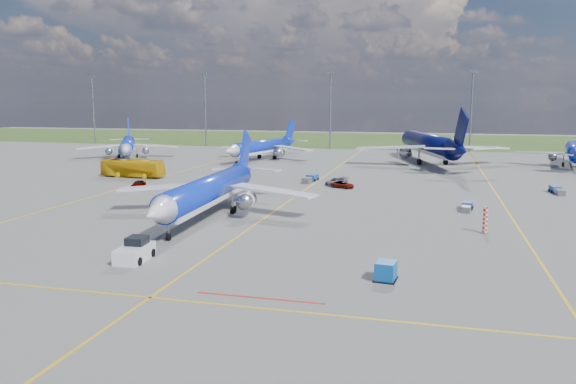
% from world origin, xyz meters
% --- Properties ---
extents(ground, '(400.00, 400.00, 0.00)m').
position_xyz_m(ground, '(0.00, 0.00, 0.00)').
color(ground, '#52524F').
rests_on(ground, ground).
extents(grass_strip, '(400.00, 80.00, 0.01)m').
position_xyz_m(grass_strip, '(0.00, 150.00, 0.00)').
color(grass_strip, '#2D4719').
rests_on(grass_strip, ground).
extents(taxiway_lines, '(60.25, 160.00, 0.02)m').
position_xyz_m(taxiway_lines, '(0.17, 27.70, 0.01)').
color(taxiway_lines, gold).
rests_on(taxiway_lines, ground).
extents(floodlight_masts, '(202.20, 0.50, 22.70)m').
position_xyz_m(floodlight_masts, '(10.00, 110.00, 12.56)').
color(floodlight_masts, slate).
rests_on(floodlight_masts, ground).
extents(warning_post, '(0.50, 0.50, 3.00)m').
position_xyz_m(warning_post, '(26.00, 8.00, 1.50)').
color(warning_post, red).
rests_on(warning_post, ground).
extents(bg_jet_nw, '(40.85, 44.24, 9.32)m').
position_xyz_m(bg_jet_nw, '(-53.88, 69.10, 0.00)').
color(bg_jet_nw, '#0D2BC3').
rests_on(bg_jet_nw, ground).
extents(bg_jet_nnw, '(34.02, 40.35, 9.24)m').
position_xyz_m(bg_jet_nnw, '(-20.58, 75.26, 0.00)').
color(bg_jet_nnw, '#0D2BC3').
rests_on(bg_jet_nnw, ground).
extents(bg_jet_n, '(49.72, 57.52, 12.80)m').
position_xyz_m(bg_jet_n, '(19.11, 77.99, 0.00)').
color(bg_jet_n, '#070B42').
rests_on(bg_jet_n, ground).
extents(bg_jet_ne, '(32.58, 39.39, 9.23)m').
position_xyz_m(bg_jet_ne, '(50.69, 80.75, 0.00)').
color(bg_jet_ne, '#0D2BC3').
rests_on(bg_jet_ne, ground).
extents(main_airliner, '(30.32, 38.89, 9.87)m').
position_xyz_m(main_airliner, '(-7.01, 8.65, 0.00)').
color(main_airliner, '#0D2BC3').
rests_on(main_airliner, ground).
extents(pushback_tug, '(2.69, 6.31, 2.11)m').
position_xyz_m(pushback_tug, '(-6.14, -11.28, 0.85)').
color(pushback_tug, silver).
rests_on(pushback_tug, ground).
extents(uld_container, '(1.77, 2.12, 1.56)m').
position_xyz_m(uld_container, '(16.74, -11.31, 0.78)').
color(uld_container, '#0B50A3').
rests_on(uld_container, ground).
extents(apron_bus, '(12.66, 3.60, 3.49)m').
position_xyz_m(apron_bus, '(-35.20, 38.99, 1.74)').
color(apron_bus, gold).
rests_on(apron_bus, ground).
extents(service_car_a, '(1.82, 3.82, 1.26)m').
position_xyz_m(service_car_a, '(-27.63, 27.52, 0.63)').
color(service_car_a, '#999999').
rests_on(service_car_a, ground).
extents(service_car_b, '(4.45, 3.41, 1.12)m').
position_xyz_m(service_car_b, '(5.65, 35.92, 0.56)').
color(service_car_b, '#999999').
rests_on(service_car_b, ground).
extents(service_car_c, '(4.20, 4.48, 1.27)m').
position_xyz_m(service_car_c, '(4.06, 39.01, 0.64)').
color(service_car_c, '#999999').
rests_on(service_car_c, ground).
extents(baggage_tug_w, '(1.72, 4.57, 1.00)m').
position_xyz_m(baggage_tug_w, '(24.79, 21.20, 0.47)').
color(baggage_tug_w, navy).
rests_on(baggage_tug_w, ground).
extents(baggage_tug_c, '(2.11, 5.45, 1.19)m').
position_xyz_m(baggage_tug_c, '(-1.13, 41.70, 0.56)').
color(baggage_tug_c, '#194498').
rests_on(baggage_tug_c, ground).
extents(baggage_tug_e, '(1.66, 4.80, 1.06)m').
position_xyz_m(baggage_tug_e, '(39.28, 38.98, 0.50)').
color(baggage_tug_e, '#1B5CA2').
rests_on(baggage_tug_e, ground).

